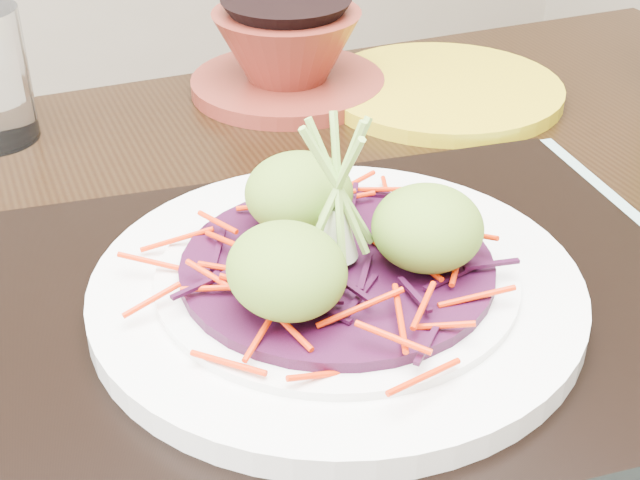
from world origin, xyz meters
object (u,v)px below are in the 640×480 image
dining_table (324,378)px  white_plate (337,287)px  terracotta_bowl_set (287,56)px  yellow_plate (442,90)px  serving_tray (336,314)px

dining_table → white_plate: white_plate is taller
terracotta_bowl_set → yellow_plate: 0.15m
terracotta_bowl_set → serving_tray: bearing=-112.6°
white_plate → yellow_plate: size_ratio=1.27×
terracotta_bowl_set → dining_table: bearing=-112.6°
serving_tray → yellow_plate: serving_tray is taller
white_plate → terracotta_bowl_set: (0.14, 0.35, 0.00)m
serving_tray → white_plate: white_plate is taller
dining_table → terracotta_bowl_set: bearing=73.3°
serving_tray → yellow_plate: bearing=57.2°
dining_table → terracotta_bowl_set: terracotta_bowl_set is taller
terracotta_bowl_set → yellow_plate: size_ratio=1.08×
white_plate → dining_table: bearing=67.3°
dining_table → white_plate: (-0.03, -0.06, 0.13)m
dining_table → terracotta_bowl_set: 0.33m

